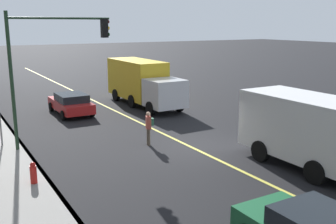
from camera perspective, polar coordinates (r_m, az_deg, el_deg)
ground at (r=18.60m, az=3.64°, el=-5.25°), size 200.00×200.00×0.00m
curb_edge at (r=15.98m, az=-17.70°, el=-8.65°), size 80.00×0.16×0.15m
lane_stripe_center at (r=18.60m, az=3.64°, el=-5.23°), size 80.00×0.16×0.01m
car_red at (r=26.06m, az=-13.96°, el=1.25°), size 4.41×2.02×1.37m
truck_yellow at (r=28.17m, az=-3.77°, el=4.39°), size 8.16×2.43×3.16m
truck_white at (r=16.20m, az=22.41°, el=-3.14°), size 8.10×2.62×2.90m
pedestrian_with_backpack at (r=18.81m, az=-2.81°, el=-2.01°), size 0.44×0.44×1.64m
traffic_light_mast at (r=18.74m, az=-16.80°, el=7.86°), size 0.28×4.75×6.28m
fire_hydrant at (r=14.95m, az=-19.00°, el=-8.63°), size 0.24×0.24×0.94m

